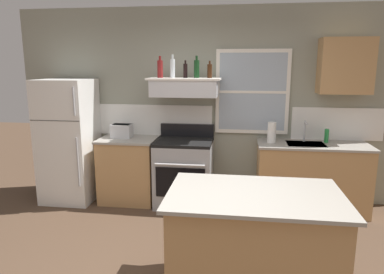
# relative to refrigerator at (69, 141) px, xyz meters

# --- Properties ---
(back_wall) EXTENTS (5.40, 0.11, 2.70)m
(back_wall) POSITION_rel_refrigerator_xyz_m (1.93, 0.39, 0.49)
(back_wall) COLOR gray
(back_wall) RESTS_ON ground_plane
(refrigerator) EXTENTS (0.70, 0.72, 1.72)m
(refrigerator) POSITION_rel_refrigerator_xyz_m (0.00, 0.00, 0.00)
(refrigerator) COLOR white
(refrigerator) RESTS_ON ground_plane
(counter_left_of_stove) EXTENTS (0.79, 0.63, 0.91)m
(counter_left_of_stove) POSITION_rel_refrigerator_xyz_m (0.85, 0.06, -0.40)
(counter_left_of_stove) COLOR tan
(counter_left_of_stove) RESTS_ON ground_plane
(toaster) EXTENTS (0.30, 0.20, 0.19)m
(toaster) POSITION_rel_refrigerator_xyz_m (0.75, 0.10, 0.15)
(toaster) COLOR silver
(toaster) RESTS_ON counter_left_of_stove
(stove_range) EXTENTS (0.76, 0.69, 1.09)m
(stove_range) POSITION_rel_refrigerator_xyz_m (1.65, 0.02, -0.40)
(stove_range) COLOR #9EA0A5
(stove_range) RESTS_ON ground_plane
(range_hood_shelf) EXTENTS (0.96, 0.52, 0.24)m
(range_hood_shelf) POSITION_rel_refrigerator_xyz_m (1.65, 0.12, 0.76)
(range_hood_shelf) COLOR silver
(bottle_red_label_wine) EXTENTS (0.07, 0.07, 0.28)m
(bottle_red_label_wine) POSITION_rel_refrigerator_xyz_m (1.32, 0.09, 1.00)
(bottle_red_label_wine) COLOR maroon
(bottle_red_label_wine) RESTS_ON range_hood_shelf
(bottle_clear_tall) EXTENTS (0.06, 0.06, 0.30)m
(bottle_clear_tall) POSITION_rel_refrigerator_xyz_m (1.49, 0.07, 1.01)
(bottle_clear_tall) COLOR silver
(bottle_clear_tall) RESTS_ON range_hood_shelf
(bottle_balsamic_dark) EXTENTS (0.06, 0.06, 0.23)m
(bottle_balsamic_dark) POSITION_rel_refrigerator_xyz_m (1.66, 0.11, 0.98)
(bottle_balsamic_dark) COLOR black
(bottle_balsamic_dark) RESTS_ON range_hood_shelf
(bottle_dark_green_wine) EXTENTS (0.07, 0.07, 0.29)m
(bottle_dark_green_wine) POSITION_rel_refrigerator_xyz_m (1.81, 0.12, 1.01)
(bottle_dark_green_wine) COLOR #143819
(bottle_dark_green_wine) RESTS_ON range_hood_shelf
(bottle_brown_stout) EXTENTS (0.06, 0.06, 0.22)m
(bottle_brown_stout) POSITION_rel_refrigerator_xyz_m (1.98, 0.08, 0.98)
(bottle_brown_stout) COLOR #381E0F
(bottle_brown_stout) RESTS_ON range_hood_shelf
(counter_right_with_sink) EXTENTS (1.43, 0.63, 0.91)m
(counter_right_with_sink) POSITION_rel_refrigerator_xyz_m (3.35, 0.06, -0.40)
(counter_right_with_sink) COLOR tan
(counter_right_with_sink) RESTS_ON ground_plane
(sink_faucet) EXTENTS (0.03, 0.17, 0.28)m
(sink_faucet) POSITION_rel_refrigerator_xyz_m (3.25, 0.16, 0.22)
(sink_faucet) COLOR silver
(sink_faucet) RESTS_ON counter_right_with_sink
(paper_towel_roll) EXTENTS (0.11, 0.11, 0.27)m
(paper_towel_roll) POSITION_rel_refrigerator_xyz_m (2.81, 0.06, 0.18)
(paper_towel_roll) COLOR white
(paper_towel_roll) RESTS_ON counter_right_with_sink
(dish_soap_bottle) EXTENTS (0.06, 0.06, 0.18)m
(dish_soap_bottle) POSITION_rel_refrigerator_xyz_m (3.53, 0.16, 0.14)
(dish_soap_bottle) COLOR #268C3F
(dish_soap_bottle) RESTS_ON counter_right_with_sink
(kitchen_island) EXTENTS (1.40, 0.90, 0.91)m
(kitchen_island) POSITION_rel_refrigerator_xyz_m (2.53, -1.85, -0.40)
(kitchen_island) COLOR tan
(kitchen_island) RESTS_ON ground_plane
(upper_cabinet_right) EXTENTS (0.64, 0.32, 0.70)m
(upper_cabinet_right) POSITION_rel_refrigerator_xyz_m (3.70, 0.20, 1.04)
(upper_cabinet_right) COLOR tan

